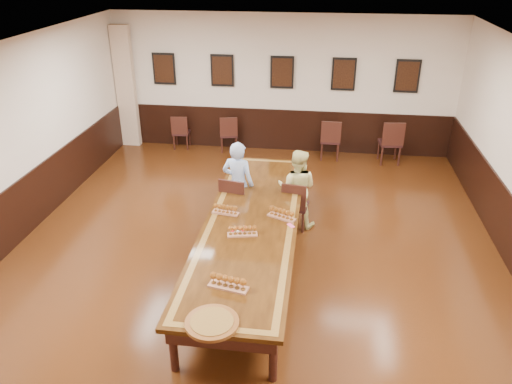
# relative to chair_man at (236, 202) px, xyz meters

# --- Properties ---
(floor) EXTENTS (8.00, 10.00, 0.02)m
(floor) POSITION_rel_chair_man_xyz_m (0.43, -1.11, -0.50)
(floor) COLOR black
(floor) RESTS_ON ground
(ceiling) EXTENTS (8.00, 10.00, 0.02)m
(ceiling) POSITION_rel_chair_man_xyz_m (0.43, -1.11, 2.72)
(ceiling) COLOR white
(ceiling) RESTS_ON floor
(wall_back) EXTENTS (8.00, 0.02, 3.20)m
(wall_back) POSITION_rel_chair_man_xyz_m (0.43, 3.90, 1.11)
(wall_back) COLOR beige
(wall_back) RESTS_ON floor
(chair_man) EXTENTS (0.55, 0.58, 0.98)m
(chair_man) POSITION_rel_chair_man_xyz_m (0.00, 0.00, 0.00)
(chair_man) COLOR black
(chair_man) RESTS_ON floor
(chair_woman) EXTENTS (0.48, 0.52, 0.91)m
(chair_woman) POSITION_rel_chair_man_xyz_m (1.03, 0.11, -0.03)
(chair_woman) COLOR black
(chair_woman) RESTS_ON floor
(spare_chair_a) EXTENTS (0.43, 0.46, 0.85)m
(spare_chair_a) POSITION_rel_chair_man_xyz_m (-2.00, 3.64, -0.06)
(spare_chair_a) COLOR black
(spare_chair_a) RESTS_ON floor
(spare_chair_b) EXTENTS (0.51, 0.53, 0.89)m
(spare_chair_b) POSITION_rel_chair_man_xyz_m (-0.81, 3.62, -0.04)
(spare_chair_b) COLOR black
(spare_chair_b) RESTS_ON floor
(spare_chair_c) EXTENTS (0.45, 0.49, 0.96)m
(spare_chair_c) POSITION_rel_chair_man_xyz_m (1.63, 3.44, -0.01)
(spare_chair_c) COLOR black
(spare_chair_c) RESTS_ON floor
(spare_chair_d) EXTENTS (0.53, 0.57, 1.02)m
(spare_chair_d) POSITION_rel_chair_man_xyz_m (2.98, 3.37, 0.02)
(spare_chair_d) COLOR black
(spare_chair_d) RESTS_ON floor
(person_man) EXTENTS (0.63, 0.48, 1.56)m
(person_man) POSITION_rel_chair_man_xyz_m (0.02, 0.10, 0.29)
(person_man) COLOR #5481D4
(person_man) RESTS_ON floor
(person_woman) EXTENTS (0.77, 0.64, 1.42)m
(person_woman) POSITION_rel_chair_man_xyz_m (1.04, 0.21, 0.22)
(person_woman) COLOR #E9E091
(person_woman) RESTS_ON floor
(pink_phone) EXTENTS (0.13, 0.14, 0.01)m
(pink_phone) POSITION_rel_chair_man_xyz_m (1.03, -1.17, 0.27)
(pink_phone) COLOR #FF5496
(pink_phone) RESTS_ON conference_table
(curtain) EXTENTS (0.45, 0.18, 2.90)m
(curtain) POSITION_rel_chair_man_xyz_m (-3.32, 3.71, 0.96)
(curtain) COLOR tan
(curtain) RESTS_ON floor
(wainscoting) EXTENTS (8.00, 10.00, 1.00)m
(wainscoting) POSITION_rel_chair_man_xyz_m (0.43, -1.11, 0.01)
(wainscoting) COLOR black
(wainscoting) RESTS_ON floor
(conference_table) EXTENTS (1.40, 5.00, 0.76)m
(conference_table) POSITION_rel_chair_man_xyz_m (0.43, -1.11, 0.12)
(conference_table) COLOR black
(conference_table) RESTS_ON floor
(posters) EXTENTS (6.14, 0.04, 0.74)m
(posters) POSITION_rel_chair_man_xyz_m (0.43, 3.83, 1.41)
(posters) COLOR black
(posters) RESTS_ON wall_back
(flight_a) EXTENTS (0.43, 0.20, 0.16)m
(flight_a) POSITION_rel_chair_man_xyz_m (-0.00, -0.93, 0.33)
(flight_a) COLOR #985B3F
(flight_a) RESTS_ON conference_table
(flight_b) EXTENTS (0.46, 0.32, 0.17)m
(flight_b) POSITION_rel_chair_man_xyz_m (0.87, -0.96, 0.34)
(flight_b) COLOR #985B3F
(flight_b) RESTS_ON conference_table
(flight_c) EXTENTS (0.45, 0.22, 0.16)m
(flight_c) POSITION_rel_chair_man_xyz_m (0.36, -1.54, 0.34)
(flight_c) COLOR #985B3F
(flight_c) RESTS_ON conference_table
(flight_d) EXTENTS (0.52, 0.25, 0.19)m
(flight_d) POSITION_rel_chair_man_xyz_m (0.39, -2.79, 0.35)
(flight_d) COLOR #985B3F
(flight_d) RESTS_ON conference_table
(red_plate_grp) EXTENTS (0.21, 0.21, 0.03)m
(red_plate_grp) POSITION_rel_chair_man_xyz_m (0.28, -1.44, 0.27)
(red_plate_grp) COLOR #B10B12
(red_plate_grp) RESTS_ON conference_table
(carved_platter) EXTENTS (0.76, 0.76, 0.05)m
(carved_platter) POSITION_rel_chair_man_xyz_m (0.33, -3.44, 0.28)
(carved_platter) COLOR #5D3012
(carved_platter) RESTS_ON conference_table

